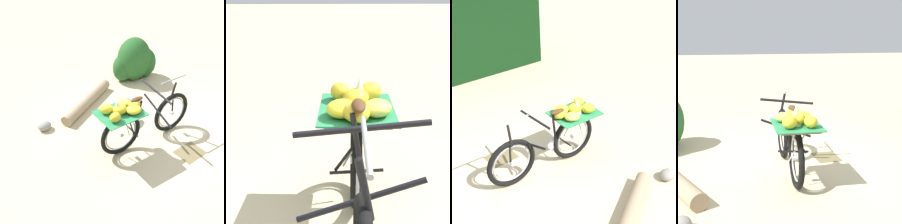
% 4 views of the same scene
% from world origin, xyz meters
% --- Properties ---
extents(bicycle, '(1.79, 0.71, 1.03)m').
position_xyz_m(bicycle, '(0.43, -0.18, 0.52)').
color(bicycle, black).
rests_on(bicycle, ground_plane).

